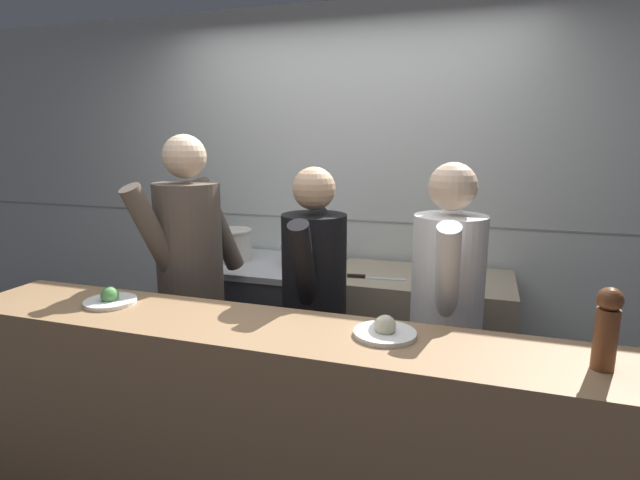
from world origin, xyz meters
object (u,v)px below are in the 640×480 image
object	(u,v)px
oven_range	(267,325)
pepper_mill	(607,327)
stock_pot	(231,244)
plated_dish_appetiser	(385,331)
sauce_pot	(301,253)
chefs_knife	(371,277)
plated_dish_main	(110,299)
chef_head_cook	(191,277)
chef_line	(446,318)
chef_sous	(314,307)

from	to	relation	value
oven_range	pepper_mill	bearing A→B (deg)	-36.22
stock_pot	plated_dish_appetiser	world-z (taller)	stock_pot
sauce_pot	chefs_knife	xyz separation A→B (m)	(0.50, -0.15, -0.08)
chefs_knife	plated_dish_main	distance (m)	1.47
plated_dish_main	chef_head_cook	size ratio (longest dim) A/B	0.13
pepper_mill	chef_line	size ratio (longest dim) A/B	0.17
pepper_mill	oven_range	bearing A→B (deg)	143.78
plated_dish_appetiser	pepper_mill	size ratio (longest dim) A/B	0.86
chef_head_cook	chef_sous	world-z (taller)	chef_head_cook
oven_range	stock_pot	xyz separation A→B (m)	(-0.25, -0.01, 0.56)
chef_line	sauce_pot	bearing A→B (deg)	141.14
chef_head_cook	chef_line	bearing A→B (deg)	18.90
pepper_mill	chef_line	bearing A→B (deg)	132.77
chefs_knife	chef_head_cook	xyz separation A→B (m)	(-0.89, -0.57, 0.08)
plated_dish_main	chef_head_cook	distance (m)	0.56
stock_pot	plated_dish_appetiser	xyz separation A→B (m)	(1.30, -1.23, 0.01)
pepper_mill	chef_sous	size ratio (longest dim) A/B	0.17
sauce_pot	pepper_mill	size ratio (longest dim) A/B	1.00
plated_dish_appetiser	oven_range	bearing A→B (deg)	130.19
sauce_pot	stock_pot	bearing A→B (deg)	-178.04
stock_pot	chef_sous	distance (m)	1.11
oven_range	plated_dish_main	xyz separation A→B (m)	(-0.19, -1.26, 0.57)
plated_dish_main	pepper_mill	bearing A→B (deg)	-0.95
plated_dish_appetiser	chef_head_cook	distance (m)	1.30
plated_dish_main	chef_sous	xyz separation A→B (m)	(0.78, 0.54, -0.13)
chefs_knife	plated_dish_appetiser	xyz separation A→B (m)	(0.29, -1.10, 0.12)
chef_line	pepper_mill	bearing A→B (deg)	-49.55
sauce_pot	chefs_knife	world-z (taller)	sauce_pot
sauce_pot	plated_dish_main	distance (m)	1.34
oven_range	chefs_knife	xyz separation A→B (m)	(0.75, -0.14, 0.45)
plated_dish_main	chef_line	bearing A→B (deg)	20.64
chef_sous	pepper_mill	bearing A→B (deg)	-31.62
stock_pot	chef_head_cook	world-z (taller)	chef_head_cook
plated_dish_appetiser	chef_head_cook	size ratio (longest dim) A/B	0.14
plated_dish_appetiser	pepper_mill	xyz separation A→B (m)	(0.72, -0.05, 0.12)
plated_dish_appetiser	chef_head_cook	xyz separation A→B (m)	(-1.18, 0.54, -0.05)
chef_sous	plated_dish_appetiser	bearing A→B (deg)	-54.30
oven_range	chef_sous	size ratio (longest dim) A/B	0.56
chefs_knife	chef_line	size ratio (longest dim) A/B	0.22
stock_pot	pepper_mill	world-z (taller)	pepper_mill
chef_head_cook	chef_line	xyz separation A→B (m)	(1.37, -0.02, -0.07)
oven_range	chef_line	xyz separation A→B (m)	(1.24, -0.72, 0.45)
plated_dish_main	chefs_knife	bearing A→B (deg)	49.91
stock_pot	chefs_knife	xyz separation A→B (m)	(1.01, -0.13, -0.11)
pepper_mill	chef_line	distance (m)	0.81
oven_range	plated_dish_main	world-z (taller)	plated_dish_main
chef_line	plated_dish_main	bearing A→B (deg)	-161.68
oven_range	pepper_mill	xyz separation A→B (m)	(1.77, -1.29, 0.69)
chefs_knife	plated_dish_main	xyz separation A→B (m)	(-0.94, -1.12, 0.12)
stock_pot	plated_dish_main	world-z (taller)	stock_pot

